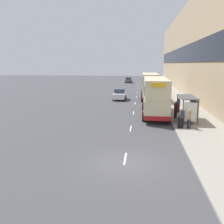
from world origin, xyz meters
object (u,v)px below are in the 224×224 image
at_px(bus_shelter, 189,104).
at_px(double_decker_bus_ahead, 150,86).
at_px(pedestrian_2, 179,105).
at_px(pedestrian_3, 176,110).
at_px(litter_bin, 181,122).
at_px(pedestrian_1, 189,119).
at_px(pedestrian_at_shelter, 183,117).
at_px(car_1, 129,80).
at_px(double_decker_bus_near, 155,96).
at_px(car_0, 120,94).

relative_size(bus_shelter, double_decker_bus_ahead, 0.41).
height_order(pedestrian_2, pedestrian_3, pedestrian_3).
height_order(pedestrian_3, litter_bin, pedestrian_3).
xyz_separation_m(double_decker_bus_ahead, litter_bin, (2.26, -19.59, -1.61)).
distance_m(pedestrian_1, litter_bin, 0.81).
height_order(pedestrian_1, litter_bin, pedestrian_1).
bearing_deg(pedestrian_at_shelter, double_decker_bus_ahead, 97.97).
xyz_separation_m(pedestrian_at_shelter, pedestrian_3, (-0.29, 3.04, 0.12)).
bearing_deg(car_1, pedestrian_1, 98.57).
height_order(pedestrian_at_shelter, pedestrian_3, pedestrian_3).
height_order(double_decker_bus_near, litter_bin, double_decker_bus_near).
distance_m(pedestrian_3, litter_bin, 4.11).
bearing_deg(pedestrian_3, double_decker_bus_ahead, 98.46).
xyz_separation_m(double_decker_bus_near, car_0, (-5.16, 12.32, -1.39)).
xyz_separation_m(double_decker_bus_near, litter_bin, (2.08, -6.03, -1.61)).
bearing_deg(pedestrian_2, pedestrian_at_shelter, -94.40).
height_order(car_0, pedestrian_at_shelter, car_0).
bearing_deg(litter_bin, car_1, 97.90).
bearing_deg(car_0, bus_shelter, 118.63).
xyz_separation_m(double_decker_bus_near, car_1, (-5.73, 50.25, -1.43)).
relative_size(car_1, pedestrian_2, 2.21).
height_order(pedestrian_1, pedestrian_2, pedestrian_2).
bearing_deg(pedestrian_2, double_decker_bus_near, -152.82).
distance_m(double_decker_bus_near, double_decker_bus_ahead, 13.56).
bearing_deg(pedestrian_at_shelter, car_1, 98.39).
bearing_deg(double_decker_bus_ahead, pedestrian_1, -81.47).
bearing_deg(car_0, car_1, -89.13).
distance_m(bus_shelter, double_decker_bus_ahead, 17.09).
relative_size(car_0, car_1, 1.03).
bearing_deg(litter_bin, double_decker_bus_ahead, 96.58).
xyz_separation_m(pedestrian_3, litter_bin, (-0.05, -4.09, -0.41)).
bearing_deg(pedestrian_at_shelter, bus_shelter, 63.96).
bearing_deg(pedestrian_3, litter_bin, -90.64).
height_order(car_0, pedestrian_1, pedestrian_1).
relative_size(car_0, pedestrian_at_shelter, 2.64).
bearing_deg(pedestrian_at_shelter, pedestrian_1, -73.01).
height_order(bus_shelter, litter_bin, bus_shelter).
relative_size(pedestrian_at_shelter, pedestrian_3, 0.87).
bearing_deg(double_decker_bus_ahead, car_0, -165.98).
height_order(car_1, pedestrian_1, pedestrian_1).
height_order(bus_shelter, double_decker_bus_ahead, double_decker_bus_ahead).
relative_size(double_decker_bus_near, pedestrian_at_shelter, 6.39).
xyz_separation_m(double_decker_bus_ahead, car_0, (-4.97, -1.24, -1.39)).
xyz_separation_m(car_0, pedestrian_at_shelter, (7.57, -17.30, 0.06)).
bearing_deg(pedestrian_at_shelter, car_0, 113.63).
bearing_deg(litter_bin, pedestrian_1, -12.03).
distance_m(pedestrian_2, litter_bin, 7.58).
distance_m(double_decker_bus_ahead, litter_bin, 19.79).
bearing_deg(pedestrian_2, litter_bin, -96.33).
height_order(double_decker_bus_ahead, litter_bin, double_decker_bus_ahead).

